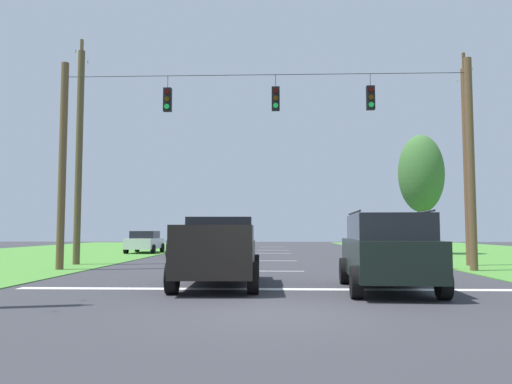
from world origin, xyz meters
name	(u,v)px	position (x,y,z in m)	size (l,w,h in m)	color
ground_plane	(269,313)	(0.00, 0.00, 0.00)	(120.00, 120.00, 0.00)	#333338
stop_bar_stripe	(270,289)	(0.00, 3.86, 0.00)	(13.67, 0.45, 0.01)	white
lane_dash_0	(272,271)	(0.00, 9.86, 0.00)	(0.15, 2.50, 0.01)	white
lane_dash_1	(272,261)	(0.00, 16.53, 0.00)	(0.15, 2.50, 0.01)	white
lane_dash_2	(273,253)	(0.00, 25.04, 0.00)	(0.15, 2.50, 0.01)	white
lane_dash_3	(273,250)	(0.00, 30.54, 0.00)	(0.15, 2.50, 0.01)	white
lane_dash_4	(273,247)	(0.00, 38.25, 0.00)	(0.15, 2.50, 0.01)	white
overhead_signal_span	(265,155)	(-0.27, 10.03, 4.55)	(16.42, 0.31, 8.36)	brown
pickup_truck	(219,251)	(-1.47, 4.68, 0.97)	(2.40, 5.45, 1.95)	black
suv_black	(387,250)	(3.05, 3.56, 1.06)	(2.42, 4.90, 2.05)	black
distant_car_crossing_white	(145,242)	(-8.82, 25.00, 0.79)	(2.05, 4.32, 1.52)	silver
distant_car_oncoming	(189,243)	(-5.00, 20.29, 0.79)	(2.02, 4.30, 1.52)	slate
utility_pole_mid_right	(467,162)	(8.70, 12.97, 4.59)	(0.30, 1.91, 9.60)	brown
utility_pole_near_left	(79,153)	(-8.88, 13.01, 5.10)	(0.31, 1.60, 10.49)	brown
tree_roadside_right	(421,174)	(9.78, 23.79, 5.27)	(2.96, 2.96, 7.87)	brown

